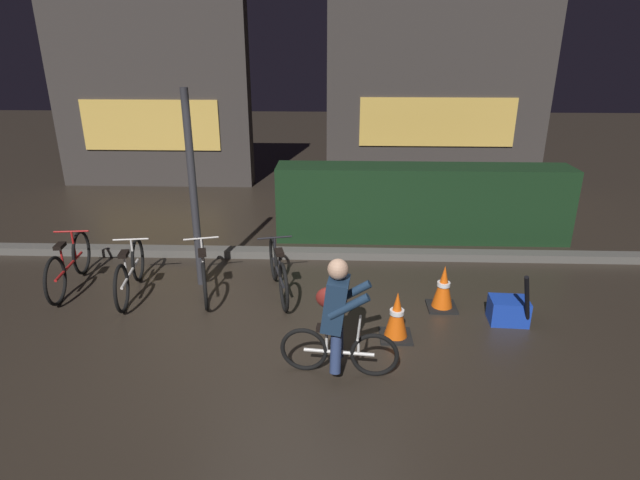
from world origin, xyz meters
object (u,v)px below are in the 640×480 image
object	(u,v)px
street_post	(193,192)
traffic_cone_near	(397,316)
parked_bike_center_left	(204,271)
blue_crate	(508,311)
traffic_cone_far	(443,288)
parked_bike_center_right	(278,271)
closed_umbrella	(527,302)
cyclist	(337,317)
parked_bike_left_mid	(130,272)
parked_bike_leftmost	(69,265)

from	to	relation	value
street_post	traffic_cone_near	size ratio (longest dim) A/B	4.61
parked_bike_center_left	blue_crate	xyz separation A→B (m)	(3.79, -0.63, -0.17)
traffic_cone_far	parked_bike_center_right	bearing A→B (deg)	171.12
traffic_cone_far	blue_crate	bearing A→B (deg)	-23.91
traffic_cone_far	closed_umbrella	world-z (taller)	closed_umbrella
parked_bike_center_left	cyclist	size ratio (longest dim) A/B	1.17
street_post	parked_bike_left_mid	world-z (taller)	street_post
traffic_cone_near	traffic_cone_far	xyz separation A→B (m)	(0.65, 0.72, 0.00)
traffic_cone_near	blue_crate	distance (m)	1.43
closed_umbrella	cyclist	bearing A→B (deg)	-33.11
parked_bike_left_mid	blue_crate	world-z (taller)	parked_bike_left_mid
parked_bike_left_mid	parked_bike_center_right	size ratio (longest dim) A/B	1.00
parked_bike_leftmost	cyclist	size ratio (longest dim) A/B	1.26
parked_bike_leftmost	parked_bike_left_mid	distance (m)	0.91
blue_crate	parked_bike_left_mid	bearing A→B (deg)	173.37
parked_bike_center_left	blue_crate	size ratio (longest dim) A/B	3.31
parked_bike_center_left	parked_bike_leftmost	bearing A→B (deg)	71.34
parked_bike_leftmost	blue_crate	world-z (taller)	parked_bike_leftmost
street_post	parked_bike_center_right	size ratio (longest dim) A/B	1.74
street_post	parked_bike_left_mid	bearing A→B (deg)	-157.15
parked_bike_left_mid	parked_bike_center_right	bearing A→B (deg)	-95.46
street_post	blue_crate	world-z (taller)	street_post
street_post	parked_bike_left_mid	xyz separation A→B (m)	(-0.83, -0.35, -0.99)
parked_bike_center_left	blue_crate	distance (m)	3.84
street_post	parked_bike_leftmost	distance (m)	1.99
parked_bike_center_left	parked_bike_center_right	bearing A→B (deg)	-104.81
street_post	parked_bike_left_mid	size ratio (longest dim) A/B	1.75
parked_bike_center_right	blue_crate	xyz separation A→B (m)	(2.81, -0.64, -0.17)
parked_bike_left_mid	traffic_cone_near	distance (m)	3.51
traffic_cone_near	parked_bike_leftmost	bearing A→B (deg)	165.22
cyclist	closed_umbrella	xyz separation A→B (m)	(2.13, 0.81, -0.24)
traffic_cone_near	traffic_cone_far	world-z (taller)	traffic_cone_far
street_post	parked_bike_leftmost	bearing A→B (deg)	-174.26
street_post	closed_umbrella	distance (m)	4.27
parked_bike_left_mid	cyclist	distance (m)	3.17
parked_bike_left_mid	blue_crate	bearing A→B (deg)	-104.87
traffic_cone_near	street_post	bearing A→B (deg)	152.94
parked_bike_center_right	traffic_cone_far	bearing A→B (deg)	-113.57
street_post	cyclist	size ratio (longest dim) A/B	2.10
street_post	cyclist	world-z (taller)	street_post
parked_bike_center_right	blue_crate	bearing A→B (deg)	-117.62
street_post	traffic_cone_near	distance (m)	3.04
cyclist	street_post	bearing A→B (deg)	139.54
parked_bike_leftmost	blue_crate	bearing A→B (deg)	-104.14
street_post	parked_bike_center_left	world-z (taller)	street_post
parked_bike_left_mid	traffic_cone_far	bearing A→B (deg)	-101.55
parked_bike_left_mid	blue_crate	xyz separation A→B (m)	(4.74, -0.55, -0.17)
parked_bike_center_right	traffic_cone_near	world-z (taller)	parked_bike_center_right
parked_bike_left_mid	closed_umbrella	bearing A→B (deg)	-107.63
parked_bike_left_mid	traffic_cone_near	xyz separation A→B (m)	(3.37, -0.95, -0.04)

